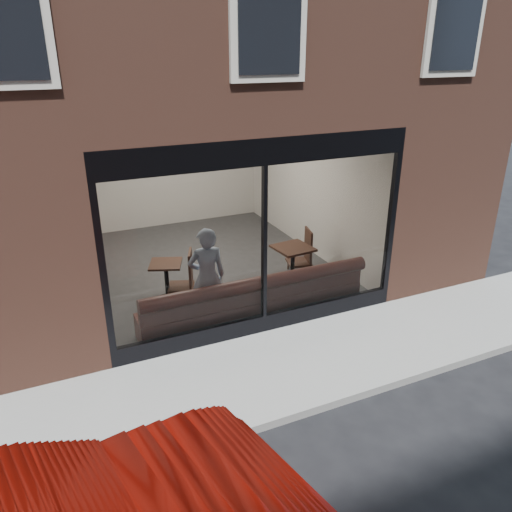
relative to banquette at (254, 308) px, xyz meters
name	(u,v)px	position (x,y,z in m)	size (l,w,h in m)	color
ground	(329,404)	(0.00, -2.45, -0.23)	(120.00, 120.00, 0.00)	black
sidewalk_near	(293,364)	(0.00, -1.45, -0.22)	(40.00, 2.00, 0.01)	gray
kerb_near	(332,403)	(0.00, -2.50, -0.17)	(40.00, 0.10, 0.12)	gray
host_building_pier_left	(3,180)	(-3.75, 5.55, 1.38)	(2.50, 12.00, 3.20)	brown
host_building_pier_right	(294,153)	(3.75, 5.55, 1.38)	(2.50, 12.00, 3.20)	brown
host_building_backfill	(139,146)	(0.00, 8.55, 1.38)	(5.00, 6.00, 3.20)	brown
cafe_floor	(206,265)	(0.00, 2.55, -0.21)	(6.00, 6.00, 0.00)	#2D2D30
cafe_ceiling	(199,115)	(0.00, 2.55, 2.97)	(6.00, 6.00, 0.00)	white
cafe_wall_back	(165,165)	(0.00, 5.54, 1.37)	(5.00, 5.00, 0.00)	silver
cafe_wall_left	(75,210)	(-2.49, 2.55, 1.37)	(6.00, 6.00, 0.00)	silver
cafe_wall_right	(308,182)	(2.49, 2.55, 1.37)	(6.00, 6.00, 0.00)	silver
storefront_kick	(264,323)	(0.00, -0.40, -0.08)	(5.00, 0.10, 0.30)	black
storefront_header	(265,151)	(0.00, -0.40, 2.77)	(5.00, 0.10, 0.40)	black
storefront_mullion	(264,245)	(0.00, -0.40, 1.32)	(0.06, 0.10, 2.50)	black
storefront_glass	(265,245)	(0.00, -0.43, 1.33)	(4.80, 4.80, 0.00)	white
banquette	(254,308)	(0.00, 0.00, 0.00)	(4.00, 0.55, 0.45)	#3B1B15
person	(207,277)	(-0.74, 0.25, 0.64)	(0.63, 0.41, 1.73)	#92A6C5
cafe_table_left	(166,264)	(-1.16, 1.34, 0.52)	(0.56, 0.56, 0.04)	#321B13
cafe_table_right	(293,248)	(1.32, 1.06, 0.52)	(0.69, 0.69, 0.04)	#321B13
cafe_chair_left	(181,287)	(-0.90, 1.31, 0.01)	(0.47, 0.47, 0.04)	#321B13
cafe_chair_right	(299,262)	(1.66, 1.40, 0.01)	(0.47, 0.47, 0.04)	#321B13
wall_poster	(84,223)	(-2.45, 1.65, 1.39)	(0.02, 0.67, 0.89)	white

